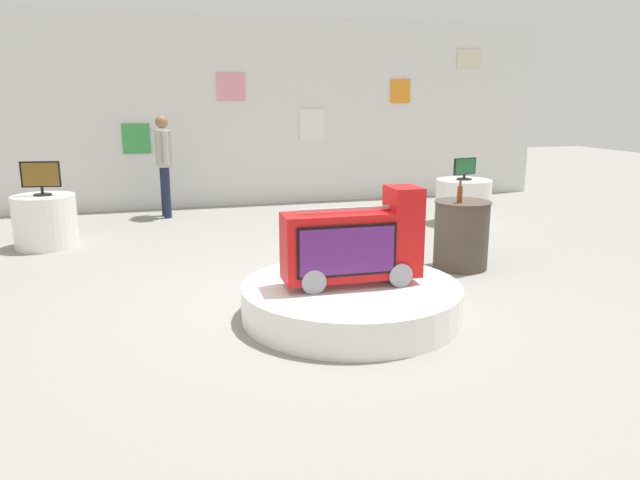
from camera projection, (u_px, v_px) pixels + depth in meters
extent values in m
plane|color=gray|center=(309.00, 298.00, 5.74)|extent=(30.00, 30.00, 0.00)
cube|color=silver|center=(228.00, 113.00, 10.36)|extent=(11.91, 0.10, 3.20)
cube|color=beige|center=(469.00, 59.00, 11.29)|extent=(0.49, 0.02, 0.34)
cube|color=white|center=(312.00, 124.00, 10.74)|extent=(0.46, 0.02, 0.54)
cube|color=pink|center=(231.00, 87.00, 10.22)|extent=(0.48, 0.02, 0.46)
cube|color=green|center=(136.00, 139.00, 9.98)|extent=(0.44, 0.02, 0.49)
cube|color=orange|center=(400.00, 91.00, 11.06)|extent=(0.38, 0.02, 0.42)
cylinder|color=white|center=(351.00, 300.00, 5.22)|extent=(1.89, 1.89, 0.29)
cylinder|color=gray|center=(309.00, 276.00, 5.07)|extent=(0.22, 0.40, 0.21)
cylinder|color=gray|center=(393.00, 270.00, 5.26)|extent=(0.22, 0.40, 0.21)
cube|color=red|center=(352.00, 245.00, 5.11)|extent=(1.19, 0.37, 0.57)
cube|color=red|center=(404.00, 198.00, 5.13)|extent=(0.27, 0.35, 0.20)
cube|color=black|center=(347.00, 251.00, 4.91)|extent=(0.84, 0.03, 0.43)
cube|color=#561E6B|center=(347.00, 251.00, 4.91)|extent=(0.80, 0.04, 0.39)
cube|color=#B2B2B7|center=(352.00, 209.00, 5.04)|extent=(0.94, 0.05, 0.02)
cylinder|color=white|center=(45.00, 221.00, 7.65)|extent=(0.77, 0.77, 0.66)
cylinder|color=black|center=(43.00, 195.00, 7.57)|extent=(0.22, 0.22, 0.02)
cylinder|color=black|center=(42.00, 190.00, 7.56)|extent=(0.04, 0.04, 0.08)
cube|color=black|center=(40.00, 174.00, 7.52)|extent=(0.47, 0.11, 0.32)
cube|color=brown|center=(40.00, 174.00, 7.50)|extent=(0.43, 0.08, 0.29)
cylinder|color=white|center=(463.00, 201.00, 9.10)|extent=(0.83, 0.83, 0.66)
cylinder|color=black|center=(464.00, 179.00, 9.03)|extent=(0.22, 0.22, 0.02)
cylinder|color=black|center=(464.00, 176.00, 9.02)|extent=(0.04, 0.04, 0.06)
cube|color=black|center=(465.00, 166.00, 8.98)|extent=(0.40, 0.13, 0.25)
cube|color=#1E5B2D|center=(465.00, 166.00, 8.96)|extent=(0.36, 0.09, 0.22)
cylinder|color=#4C4238|center=(461.00, 235.00, 6.68)|extent=(0.59, 0.59, 0.75)
cylinder|color=#4C4238|center=(463.00, 202.00, 6.59)|extent=(0.62, 0.62, 0.02)
cylinder|color=brown|center=(460.00, 195.00, 6.47)|extent=(0.06, 0.06, 0.18)
cylinder|color=brown|center=(460.00, 183.00, 6.44)|extent=(0.03, 0.03, 0.06)
cylinder|color=#1E233F|center=(167.00, 193.00, 9.48)|extent=(0.12, 0.12, 0.81)
cylinder|color=#1E233F|center=(165.00, 191.00, 9.66)|extent=(0.12, 0.12, 0.81)
cube|color=#B2ADA3|center=(163.00, 148.00, 9.41)|extent=(0.24, 0.40, 0.56)
sphere|color=#8C6647|center=(161.00, 122.00, 9.32)|extent=(0.20, 0.20, 0.20)
cylinder|color=#B2ADA3|center=(165.00, 148.00, 9.19)|extent=(0.08, 0.08, 0.50)
cylinder|color=#B2ADA3|center=(161.00, 146.00, 9.62)|extent=(0.08, 0.08, 0.50)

